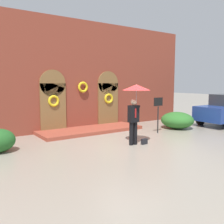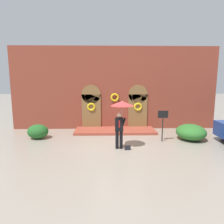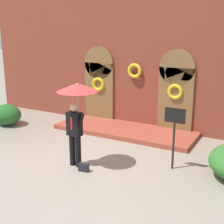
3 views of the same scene
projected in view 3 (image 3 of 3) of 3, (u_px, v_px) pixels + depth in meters
ground_plane at (78, 162)px, 8.99m from camera, size 80.00×80.00×0.00m
building_facade at (138, 57)px, 11.81m from camera, size 14.00×2.30×5.60m
person_with_umbrella at (77, 100)px, 8.26m from camera, size 1.10×1.10×2.36m
handbag at (84, 167)px, 8.42m from camera, size 0.29×0.16×0.22m
sign_post at (174, 128)px, 8.31m from camera, size 0.56×0.06×1.72m
shrub_left at (7, 115)px, 12.38m from camera, size 1.18×1.00×0.83m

